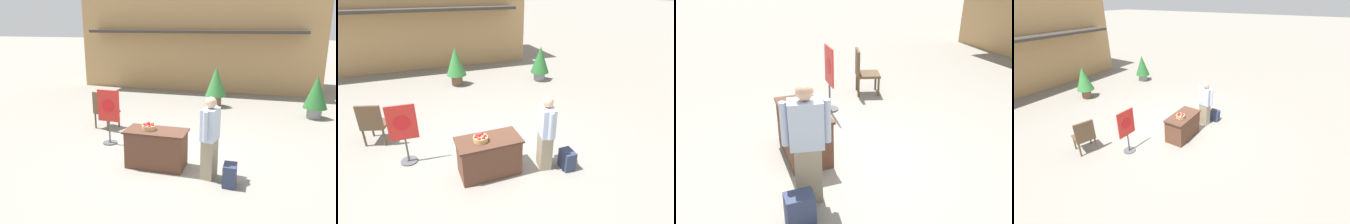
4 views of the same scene
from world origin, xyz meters
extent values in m
plane|color=gray|center=(0.00, 0.00, 0.00)|extent=(120.00, 120.00, 0.00)
cube|color=brown|center=(-0.30, -0.63, 0.38)|extent=(1.20, 0.62, 0.75)
cube|color=#492C20|center=(-0.30, -0.63, 0.77)|extent=(1.28, 0.66, 0.04)
cylinder|color=tan|center=(-0.46, -0.64, 0.84)|extent=(0.29, 0.29, 0.10)
sphere|color=red|center=(-0.37, -0.65, 0.88)|extent=(0.08, 0.08, 0.08)
sphere|color=#A30F14|center=(-0.41, -0.56, 0.88)|extent=(0.08, 0.08, 0.08)
sphere|color=red|center=(-0.51, -0.56, 0.88)|extent=(0.08, 0.08, 0.08)
sphere|color=red|center=(-0.56, -0.64, 0.88)|extent=(0.08, 0.08, 0.08)
sphere|color=red|center=(-0.51, -0.72, 0.88)|extent=(0.08, 0.08, 0.08)
sphere|color=#A30F14|center=(-0.42, -0.72, 0.88)|extent=(0.08, 0.08, 0.08)
sphere|color=red|center=(-0.48, -0.61, 0.92)|extent=(0.08, 0.08, 0.08)
cube|color=gray|center=(0.85, -0.85, 0.39)|extent=(0.30, 0.38, 0.78)
cube|color=silver|center=(0.85, -0.85, 1.09)|extent=(0.34, 0.46, 0.61)
sphere|color=tan|center=(0.85, -0.85, 1.51)|extent=(0.22, 0.22, 0.22)
cylinder|color=silver|center=(0.79, -1.11, 1.11)|extent=(0.09, 0.09, 0.57)
cylinder|color=silver|center=(0.90, -0.60, 1.11)|extent=(0.09, 0.09, 0.57)
cube|color=#2D3856|center=(1.27, -1.08, 0.21)|extent=(0.24, 0.34, 0.42)
cylinder|color=#4C4C51|center=(-1.85, 0.34, 0.01)|extent=(0.36, 0.36, 0.03)
cylinder|color=#4C4C51|center=(-1.85, 0.34, 0.31)|extent=(0.04, 0.04, 0.55)
cube|color=red|center=(-1.85, 0.34, 0.97)|extent=(0.59, 0.06, 0.78)
cylinder|color=red|center=(-1.85, 0.32, 0.97)|extent=(0.33, 0.02, 0.33)
cylinder|color=brown|center=(-2.66, 1.81, 0.22)|extent=(0.05, 0.05, 0.44)
cylinder|color=brown|center=(-2.21, 1.67, 0.22)|extent=(0.05, 0.05, 0.44)
cylinder|color=brown|center=(-2.80, 1.36, 0.22)|extent=(0.05, 0.05, 0.44)
cylinder|color=brown|center=(-2.35, 1.22, 0.22)|extent=(0.05, 0.05, 0.44)
cube|color=brown|center=(-2.50, 1.51, 0.47)|extent=(0.69, 0.69, 0.06)
cube|color=brown|center=(-2.58, 1.28, 0.78)|extent=(0.54, 0.22, 0.57)
camera|label=1|loc=(1.72, -6.72, 2.91)|focal=35.00mm
camera|label=2|loc=(-1.54, -4.84, 3.53)|focal=28.00mm
camera|label=3|loc=(4.30, -1.68, 2.82)|focal=35.00mm
camera|label=4|loc=(-5.75, -3.95, 4.21)|focal=24.00mm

